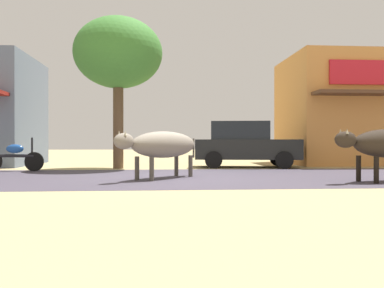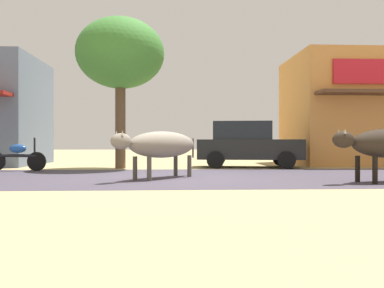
{
  "view_description": "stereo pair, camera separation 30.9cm",
  "coord_description": "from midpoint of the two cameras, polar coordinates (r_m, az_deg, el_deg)",
  "views": [
    {
      "loc": [
        -0.28,
        -10.51,
        0.9
      ],
      "look_at": [
        0.61,
        1.1,
        0.85
      ],
      "focal_mm": 37.96,
      "sensor_mm": 36.0,
      "label": 1
    },
    {
      "loc": [
        0.03,
        -10.53,
        0.9
      ],
      "look_at": [
        0.61,
        1.1,
        0.85
      ],
      "focal_mm": 37.96,
      "sensor_mm": 36.0,
      "label": 2
    }
  ],
  "objects": [
    {
      "name": "parked_motorcycle",
      "position": [
        13.87,
        -24.29,
        -1.58
      ],
      "size": [
        1.93,
        0.37,
        1.05
      ],
      "color": "black",
      "rests_on": "ground"
    },
    {
      "name": "roadside_tree",
      "position": [
        14.49,
        -10.95,
        12.31
      ],
      "size": [
        3.03,
        3.03,
        5.19
      ],
      "color": "brown",
      "rests_on": "ground"
    },
    {
      "name": "cow_near_brown",
      "position": [
        10.09,
        -4.96,
        -0.14
      ],
      "size": [
        2.22,
        2.42,
        1.17
      ],
      "color": "gray",
      "rests_on": "ground"
    },
    {
      "name": "pedestrian_by_shop",
      "position": [
        15.9,
        16.14,
        0.43
      ],
      "size": [
        0.38,
        0.61,
        1.63
      ],
      "color": "#262633",
      "rests_on": "ground"
    },
    {
      "name": "parked_hatchback_car",
      "position": [
        14.76,
        6.87,
        0.0
      ],
      "size": [
        3.9,
        2.32,
        1.64
      ],
      "color": "black",
      "rests_on": "ground"
    },
    {
      "name": "asphalt_road",
      "position": [
        10.56,
        -3.71,
        -4.64
      ],
      "size": [
        72.0,
        5.84,
        0.0
      ],
      "primitive_type": "cube",
      "color": "#433D4A",
      "rests_on": "ground"
    },
    {
      "name": "ground",
      "position": [
        10.56,
        -3.71,
        -4.65
      ],
      "size": [
        80.0,
        80.0,
        0.0
      ],
      "primitive_type": "plane",
      "color": "tan"
    }
  ]
}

